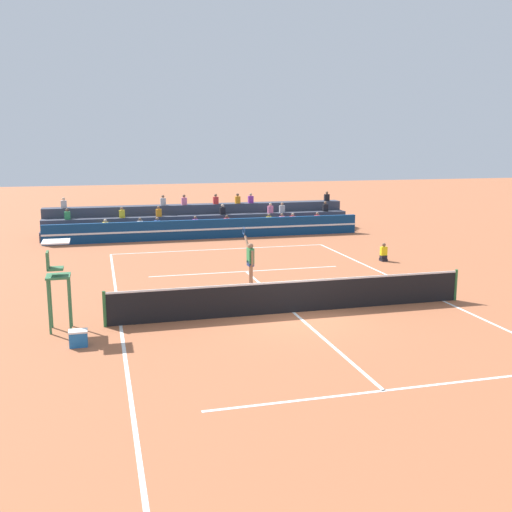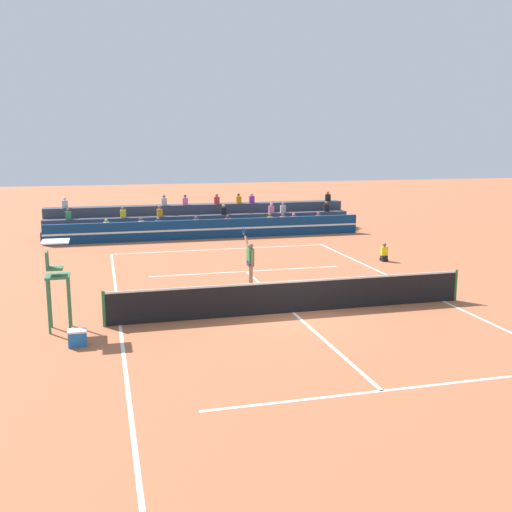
{
  "view_description": "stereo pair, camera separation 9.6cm",
  "coord_description": "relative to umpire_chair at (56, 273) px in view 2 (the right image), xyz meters",
  "views": [
    {
      "loc": [
        -5.98,
        -17.83,
        5.5
      ],
      "look_at": [
        -0.16,
        4.18,
        1.1
      ],
      "focal_mm": 42.0,
      "sensor_mm": 36.0,
      "label": 1
    },
    {
      "loc": [
        -5.89,
        -17.85,
        5.5
      ],
      "look_at": [
        -0.16,
        4.18,
        1.1
      ],
      "focal_mm": 42.0,
      "sensor_mm": 36.0,
      "label": 2
    }
  ],
  "objects": [
    {
      "name": "ground_plane",
      "position": [
        7.24,
        0.0,
        -1.72
      ],
      "size": [
        120.0,
        120.0,
        0.0
      ],
      "primitive_type": "plane",
      "color": "#AD603D"
    },
    {
      "name": "court_lines",
      "position": [
        7.24,
        0.0,
        -1.71
      ],
      "size": [
        11.1,
        23.9,
        0.01
      ],
      "color": "white",
      "rests_on": "ground"
    },
    {
      "name": "tennis_net",
      "position": [
        7.24,
        0.0,
        -1.17
      ],
      "size": [
        12.0,
        0.1,
        1.1
      ],
      "color": "#2D6B38",
      "rests_on": "ground"
    },
    {
      "name": "sponsor_banner_wall",
      "position": [
        7.24,
        15.46,
        -1.17
      ],
      "size": [
        18.0,
        0.26,
        1.1
      ],
      "color": "navy",
      "rests_on": "ground"
    },
    {
      "name": "bleacher_stand",
      "position": [
        7.25,
        17.99,
        -1.07
      ],
      "size": [
        18.35,
        2.85,
        2.28
      ],
      "color": "#383D4C",
      "rests_on": "ground"
    },
    {
      "name": "umpire_chair",
      "position": [
        0.0,
        0.0,
        0.0
      ],
      "size": [
        0.76,
        0.84,
        2.67
      ],
      "color": "#337047",
      "rests_on": "ground"
    },
    {
      "name": "ball_kid_courtside",
      "position": [
        13.96,
        6.99,
        -1.39
      ],
      "size": [
        0.3,
        0.36,
        0.84
      ],
      "color": "black",
      "rests_on": "ground"
    },
    {
      "name": "tennis_player",
      "position": [
        6.73,
        3.66,
        -0.74
      ],
      "size": [
        0.33,
        1.36,
        2.28
      ],
      "color": "#9E7051",
      "rests_on": "ground"
    },
    {
      "name": "tennis_ball",
      "position": [
        9.44,
        3.12,
        -1.68
      ],
      "size": [
        0.07,
        0.07,
        0.07
      ],
      "primitive_type": "sphere",
      "color": "#C6DB33",
      "rests_on": "ground"
    },
    {
      "name": "equipment_cooler",
      "position": [
        0.57,
        -1.59,
        -1.49
      ],
      "size": [
        0.5,
        0.38,
        0.45
      ],
      "color": "#1E66B2",
      "rests_on": "ground"
    }
  ]
}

